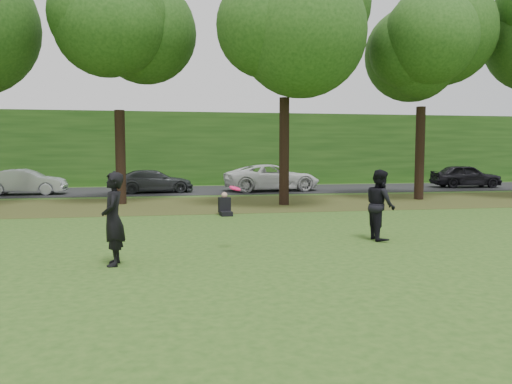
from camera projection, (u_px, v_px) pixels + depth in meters
ground at (228, 281)px, 8.95m from camera, size 120.00×120.00×0.00m
leaf_litter at (191, 205)px, 21.69m from camera, size 60.00×7.00×0.01m
street at (184, 190)px, 29.54m from camera, size 70.00×7.00×0.02m
far_hedge at (180, 149)px, 35.22m from camera, size 70.00×3.00×5.00m
player_left at (113, 219)px, 10.10m from camera, size 0.48×0.71×1.90m
player_right at (380, 205)px, 13.05m from camera, size 0.75×0.94×1.85m
parked_cars at (214, 179)px, 28.75m from camera, size 41.01×3.49×1.54m
frisbee at (235, 188)px, 11.50m from camera, size 0.32×0.33×0.14m
seated_person at (225, 207)px, 18.18m from camera, size 0.47×0.76×0.83m
tree_line at (181, 20)px, 20.93m from camera, size 55.30×7.90×12.31m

